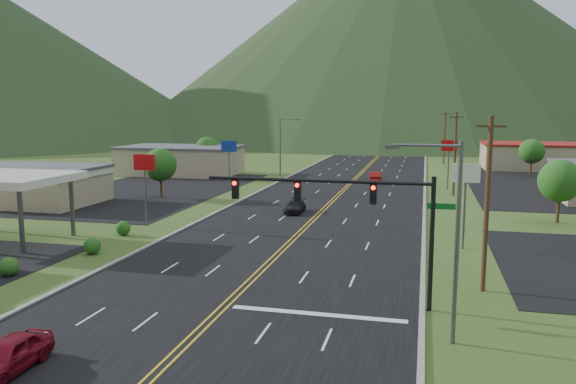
% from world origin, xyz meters
% --- Properties ---
extents(traffic_signal, '(13.10, 0.43, 7.00)m').
position_xyz_m(traffic_signal, '(6.48, 14.00, 5.33)').
color(traffic_signal, black).
rests_on(traffic_signal, ground).
extents(streetlight_east, '(3.28, 0.25, 9.00)m').
position_xyz_m(streetlight_east, '(11.18, 10.00, 5.18)').
color(streetlight_east, '#59595E').
rests_on(streetlight_east, ground).
extents(streetlight_west, '(3.28, 0.25, 9.00)m').
position_xyz_m(streetlight_west, '(-11.68, 70.00, 5.18)').
color(streetlight_west, '#59595E').
rests_on(streetlight_west, ground).
extents(gas_canopy, '(10.00, 8.00, 5.30)m').
position_xyz_m(gas_canopy, '(-22.00, 22.00, 4.87)').
color(gas_canopy, white).
rests_on(gas_canopy, ground).
extents(building_west_mid, '(14.40, 10.40, 4.10)m').
position_xyz_m(building_west_mid, '(-32.00, 38.00, 2.27)').
color(building_west_mid, tan).
rests_on(building_west_mid, ground).
extents(building_west_far, '(18.40, 11.40, 4.50)m').
position_xyz_m(building_west_far, '(-28.00, 68.00, 2.26)').
color(building_west_far, tan).
rests_on(building_west_far, ground).
extents(building_east_far, '(16.40, 12.40, 4.50)m').
position_xyz_m(building_east_far, '(28.00, 90.00, 2.26)').
color(building_east_far, tan).
rests_on(building_east_far, ground).
extents(pole_sign_west_a, '(2.00, 0.18, 6.40)m').
position_xyz_m(pole_sign_west_a, '(-14.00, 30.00, 5.05)').
color(pole_sign_west_a, '#59595E').
rests_on(pole_sign_west_a, ground).
extents(pole_sign_west_b, '(2.00, 0.18, 6.40)m').
position_xyz_m(pole_sign_west_b, '(-14.00, 52.00, 5.05)').
color(pole_sign_west_b, '#59595E').
rests_on(pole_sign_west_b, ground).
extents(pole_sign_east_a, '(2.00, 0.18, 6.40)m').
position_xyz_m(pole_sign_east_a, '(13.00, 28.00, 5.05)').
color(pole_sign_east_a, '#59595E').
rests_on(pole_sign_east_a, ground).
extents(pole_sign_east_b, '(2.00, 0.18, 6.40)m').
position_xyz_m(pole_sign_east_b, '(13.00, 60.00, 5.05)').
color(pole_sign_east_b, '#59595E').
rests_on(pole_sign_east_b, ground).
extents(tree_west_a, '(3.84, 3.84, 5.82)m').
position_xyz_m(tree_west_a, '(-20.00, 45.00, 3.89)').
color(tree_west_a, '#382314').
rests_on(tree_west_a, ground).
extents(tree_west_b, '(3.84, 3.84, 5.82)m').
position_xyz_m(tree_west_b, '(-25.00, 72.00, 3.89)').
color(tree_west_b, '#382314').
rests_on(tree_west_b, ground).
extents(tree_east_a, '(3.84, 3.84, 5.82)m').
position_xyz_m(tree_east_a, '(22.00, 40.00, 3.89)').
color(tree_east_a, '#382314').
rests_on(tree_east_a, ground).
extents(tree_east_b, '(3.84, 3.84, 5.82)m').
position_xyz_m(tree_east_b, '(26.00, 78.00, 3.89)').
color(tree_east_b, '#382314').
rests_on(tree_east_b, ground).
extents(utility_pole_a, '(1.60, 0.28, 10.00)m').
position_xyz_m(utility_pole_a, '(13.50, 18.00, 5.13)').
color(utility_pole_a, '#382314').
rests_on(utility_pole_a, ground).
extents(utility_pole_b, '(1.60, 0.28, 10.00)m').
position_xyz_m(utility_pole_b, '(13.50, 55.00, 5.13)').
color(utility_pole_b, '#382314').
rests_on(utility_pole_b, ground).
extents(utility_pole_c, '(1.60, 0.28, 10.00)m').
position_xyz_m(utility_pole_c, '(13.50, 95.00, 5.13)').
color(utility_pole_c, '#382314').
rests_on(utility_pole_c, ground).
extents(utility_pole_d, '(1.60, 0.28, 10.00)m').
position_xyz_m(utility_pole_d, '(13.50, 135.00, 5.13)').
color(utility_pole_d, '#382314').
rests_on(utility_pole_d, ground).
extents(mountain_n, '(220.00, 220.00, 85.00)m').
position_xyz_m(mountain_n, '(0.00, 220.00, 42.50)').
color(mountain_n, '#1D3618').
rests_on(mountain_n, ground).
extents(car_red_near, '(1.72, 4.14, 1.40)m').
position_xyz_m(car_red_near, '(-5.68, 2.87, 0.70)').
color(car_red_near, maroon).
rests_on(car_red_near, ground).
extents(car_dark_mid, '(1.85, 4.26, 1.22)m').
position_xyz_m(car_dark_mid, '(-2.50, 39.26, 0.61)').
color(car_dark_mid, black).
rests_on(car_dark_mid, ground).
extents(car_red_far, '(2.15, 4.78, 1.52)m').
position_xyz_m(car_red_far, '(3.28, 64.78, 0.76)').
color(car_red_far, maroon).
rests_on(car_red_far, ground).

